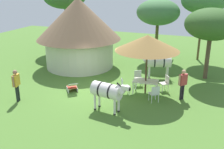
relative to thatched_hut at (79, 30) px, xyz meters
The scene contains 16 objects.
ground_plane 5.45m from the thatched_hut, 52.41° to the right, with size 36.00×36.00×0.00m, color #4B772D.
thatched_hut is the anchor object (origin of this frame).
shade_umbrella 6.52m from the thatched_hut, 28.71° to the right, with size 3.44×3.44×3.29m.
patio_dining_table 6.84m from the thatched_hut, 28.71° to the right, with size 1.42×0.91×0.74m.
patio_chair_east_end 7.95m from the thatched_hut, 32.55° to the right, with size 0.60×0.60×0.90m.
patio_chair_near_lawn 7.42m from the thatched_hut, 19.62° to the right, with size 0.60×0.61×0.90m.
patio_chair_near_hut 5.87m from the thatched_hut, 22.99° to the right, with size 0.60×0.60×0.90m.
patio_chair_west_end 6.34m from the thatched_hut, 38.68° to the right, with size 0.58×0.59×0.90m.
guest_beside_umbrella 8.55m from the thatched_hut, 22.81° to the right, with size 0.43×0.49×1.65m.
standing_watcher 6.73m from the thatched_hut, 92.12° to the right, with size 0.31×0.60×1.70m.
striped_lounge_chair 5.32m from the thatched_hut, 67.87° to the right, with size 0.92×0.96×0.62m.
zebra_nearest_camera 7.62m from the thatched_hut, 52.20° to the right, with size 2.12×0.93×1.58m.
zebra_by_umbrella 6.05m from the thatched_hut, ahead, with size 2.13×1.14×1.59m.
acacia_tree_right_background 6.27m from the thatched_hut, 39.68° to the left, with size 3.30×3.30×4.68m.
acacia_tree_behind_hut 9.54m from the thatched_hut, 31.64° to the left, with size 3.34×3.34×5.58m.
acacia_tree_left_background 8.79m from the thatched_hut, ahead, with size 3.22×3.22×4.45m.
Camera 1 is at (5.98, -12.72, 5.94)m, focal length 42.19 mm.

